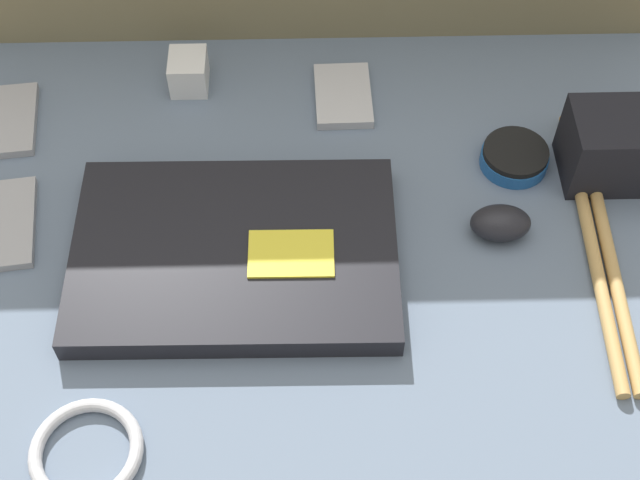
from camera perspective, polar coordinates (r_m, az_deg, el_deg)
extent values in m
plane|color=#7A6651|center=(1.09, 0.00, -4.98)|extent=(8.00, 8.00, 0.00)
cube|color=slate|center=(1.03, 0.00, -2.96)|extent=(0.92, 0.69, 0.14)
cube|color=black|center=(0.96, -5.46, -0.87)|extent=(0.35, 0.24, 0.03)
cube|color=yellow|center=(0.93, -1.86, -0.87)|extent=(0.09, 0.06, 0.00)
ellipsoid|color=black|center=(0.99, 11.48, 1.07)|extent=(0.07, 0.05, 0.04)
cylinder|color=#1E569E|center=(1.07, 12.31, 5.08)|extent=(0.08, 0.08, 0.02)
cylinder|color=black|center=(1.06, 12.43, 5.52)|extent=(0.08, 0.08, 0.01)
cube|color=#99999E|center=(1.05, -19.69, 0.94)|extent=(0.09, 0.13, 0.01)
cube|color=#99999E|center=(1.15, -19.06, 7.26)|extent=(0.07, 0.12, 0.01)
cube|color=#B7B7BC|center=(1.12, 1.49, 9.22)|extent=(0.07, 0.10, 0.01)
cube|color=black|center=(1.06, 18.69, 5.71)|extent=(0.12, 0.09, 0.09)
cube|color=silver|center=(1.13, -8.41, 10.60)|extent=(0.05, 0.05, 0.04)
torus|color=#B2B2B7|center=(0.88, -14.74, -12.96)|extent=(0.11, 0.11, 0.01)
cylinder|color=tan|center=(1.01, 16.96, -0.14)|extent=(0.03, 0.37, 0.01)
cylinder|color=tan|center=(1.02, 17.87, -0.15)|extent=(0.03, 0.37, 0.01)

